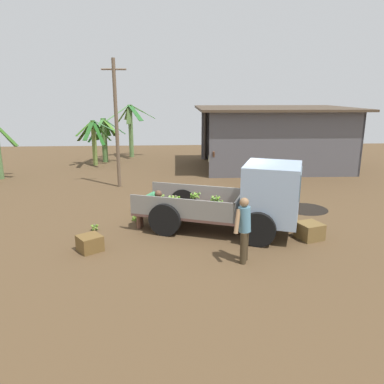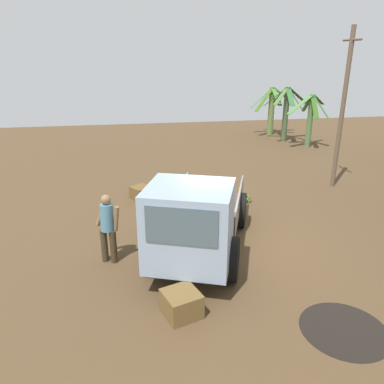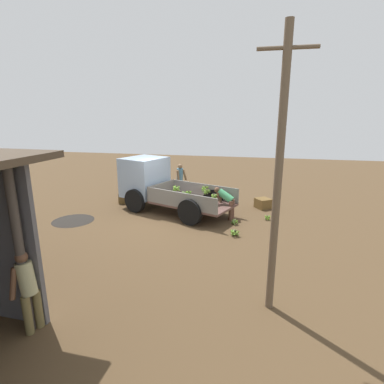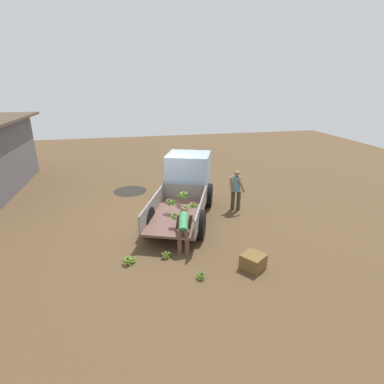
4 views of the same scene
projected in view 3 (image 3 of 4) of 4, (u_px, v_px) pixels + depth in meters
The scene contains 13 objects.
ground at pixel (166, 217), 11.59m from camera, with size 36.00×36.00×0.00m, color brown.
mud_patch_0 at pixel (73, 221), 11.23m from camera, with size 1.53×1.53×0.01m, color black.
cargo_truck at pixel (154, 183), 12.54m from camera, with size 5.05×3.26×2.11m.
utility_pole at pixel (278, 175), 5.51m from camera, with size 1.02×0.15×5.39m.
person_foreground_visitor at pixel (180, 179), 14.20m from camera, with size 0.52×0.60×1.63m.
person_worker_loading at pixel (226, 200), 11.30m from camera, with size 0.81×0.59×1.20m.
person_bystander_near_shed at pixel (28, 288), 5.33m from camera, with size 0.41×0.64×1.56m.
banana_bunch_on_ground_0 at pixel (234, 232), 9.87m from camera, with size 0.23×0.23×0.20m.
banana_bunch_on_ground_1 at pixel (268, 217), 11.28m from camera, with size 0.24×0.24×0.20m.
banana_bunch_on_ground_2 at pixel (235, 233), 9.75m from camera, with size 0.31×0.31×0.23m.
banana_bunch_on_ground_3 at pixel (235, 222), 10.80m from camera, with size 0.27×0.28×0.21m.
wooden_crate_0 at pixel (263, 203), 12.71m from camera, with size 0.56×0.56×0.42m, color brown.
wooden_crate_1 at pixel (126, 197), 13.56m from camera, with size 0.62×0.62×0.47m, color brown.
Camera 3 is at (-3.39, 10.49, 3.85)m, focal length 28.00 mm.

